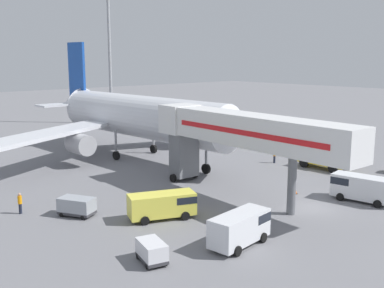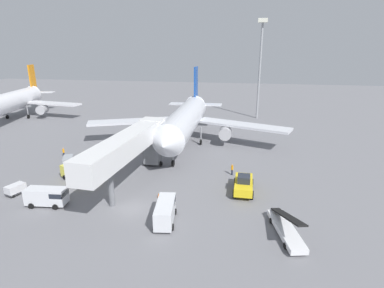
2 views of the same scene
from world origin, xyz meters
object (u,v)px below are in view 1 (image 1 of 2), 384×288
(service_van_near_right, at_px, (164,204))
(baggage_cart_far_center, at_px, (152,251))
(service_van_outer_left, at_px, (241,227))
(ground_crew_worker_foreground, at_px, (275,155))
(jet_bridge, at_px, (237,132))
(baggage_cart_far_left, at_px, (77,206))
(ground_crew_worker_midground, at_px, (20,203))
(safety_cone_alpha, at_px, (295,191))
(airplane_at_gate, at_px, (137,116))
(apron_light_mast, at_px, (109,27))
(service_van_near_left, at_px, (361,187))
(pushback_tug, at_px, (324,159))

(service_van_near_right, xyz_separation_m, baggage_cart_far_center, (-5.46, -5.69, -0.41))
(service_van_outer_left, xyz_separation_m, ground_crew_worker_foreground, (21.18, 13.82, -0.32))
(jet_bridge, relative_size, baggage_cart_far_left, 6.91)
(ground_crew_worker_midground, distance_m, safety_cone_alpha, 24.00)
(ground_crew_worker_midground, bearing_deg, baggage_cart_far_left, -47.76)
(ground_crew_worker_midground, height_order, safety_cone_alpha, ground_crew_worker_midground)
(jet_bridge, distance_m, safety_cone_alpha, 7.91)
(jet_bridge, bearing_deg, baggage_cart_far_center, -156.93)
(airplane_at_gate, bearing_deg, ground_crew_worker_midground, -149.79)
(ground_crew_worker_foreground, relative_size, apron_light_mast, 0.07)
(ground_crew_worker_foreground, xyz_separation_m, ground_crew_worker_midground, (-29.74, 2.25, -0.02))
(service_van_near_left, xyz_separation_m, ground_crew_worker_midground, (-23.47, 16.62, -0.38))
(baggage_cart_far_left, relative_size, ground_crew_worker_midground, 1.82)
(baggage_cart_far_center, relative_size, ground_crew_worker_midground, 1.47)
(service_van_near_left, height_order, ground_crew_worker_foreground, service_van_near_left)
(service_van_near_right, distance_m, baggage_cart_far_left, 7.00)
(service_van_outer_left, relative_size, apron_light_mast, 0.19)
(baggage_cart_far_center, height_order, apron_light_mast, apron_light_mast)
(ground_crew_worker_foreground, xyz_separation_m, apron_light_mast, (3.88, 42.14, 17.02))
(baggage_cart_far_left, height_order, ground_crew_worker_midground, ground_crew_worker_midground)
(jet_bridge, xyz_separation_m, service_van_near_left, (7.06, -8.29, -4.57))
(airplane_at_gate, xyz_separation_m, ground_crew_worker_foreground, (10.17, -13.64, -4.23))
(service_van_outer_left, relative_size, baggage_cart_far_left, 1.58)
(baggage_cart_far_left, bearing_deg, service_van_outer_left, -66.78)
(service_van_outer_left, height_order, apron_light_mast, apron_light_mast)
(service_van_near_left, distance_m, baggage_cart_far_center, 21.14)
(pushback_tug, xyz_separation_m, service_van_outer_left, (-23.07, -8.28, 0.11))
(airplane_at_gate, distance_m, baggage_cart_far_left, 22.57)
(ground_crew_worker_foreground, bearing_deg, pushback_tug, -71.19)
(service_van_near_left, relative_size, ground_crew_worker_midground, 3.12)
(service_van_outer_left, distance_m, safety_cone_alpha, 13.36)
(jet_bridge, bearing_deg, pushback_tug, 2.02)
(service_van_near_right, height_order, ground_crew_worker_midground, service_van_near_right)
(ground_crew_worker_foreground, bearing_deg, apron_light_mast, 84.74)
(pushback_tug, xyz_separation_m, baggage_cart_far_left, (-28.47, 4.31, -0.33))
(service_van_outer_left, distance_m, ground_crew_worker_foreground, 25.29)
(pushback_tug, relative_size, ground_crew_worker_foreground, 3.25)
(safety_cone_alpha, bearing_deg, service_van_near_left, -64.93)
(ground_crew_worker_midground, bearing_deg, airplane_at_gate, 30.21)
(service_van_outer_left, bearing_deg, service_van_near_right, 94.78)
(baggage_cart_far_center, bearing_deg, jet_bridge, 23.07)
(jet_bridge, bearing_deg, ground_crew_worker_foreground, 24.53)
(service_van_outer_left, height_order, service_van_near_left, service_van_near_left)
(service_van_near_right, height_order, safety_cone_alpha, service_van_near_right)
(service_van_near_right, relative_size, ground_crew_worker_foreground, 3.12)
(pushback_tug, height_order, safety_cone_alpha, pushback_tug)
(baggage_cart_far_left, xyz_separation_m, ground_crew_worker_foreground, (26.58, 1.23, 0.11))
(pushback_tug, height_order, apron_light_mast, apron_light_mast)
(airplane_at_gate, xyz_separation_m, service_van_outer_left, (-11.01, -27.46, -3.90))
(pushback_tug, distance_m, baggage_cart_far_left, 28.80)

